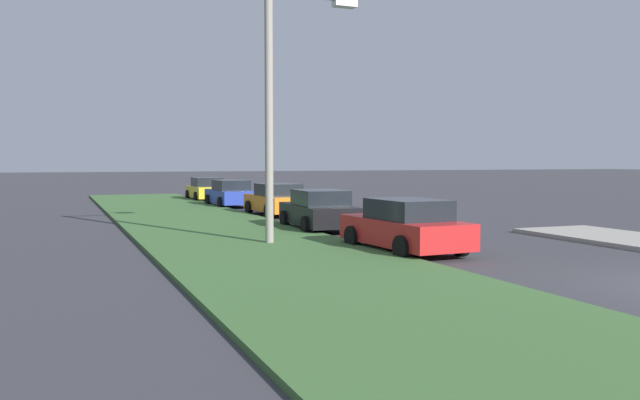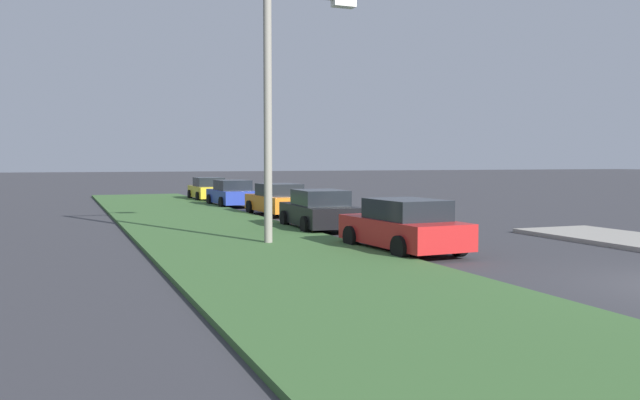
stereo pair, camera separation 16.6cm
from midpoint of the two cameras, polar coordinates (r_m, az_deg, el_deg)
The scene contains 7 objects.
grass_median at distance 19.97m, azimuth -6.58°, elevation -3.70°, with size 60.00×6.00×0.12m, color #3D6633.
parked_car_red at distance 18.42m, azimuth 7.03°, elevation -2.25°, with size 4.39×2.20×1.47m.
parked_car_black at distance 24.07m, azimuth -0.29°, elevation -0.91°, with size 4.40×2.21×1.47m.
parked_car_orange at distance 30.65m, azimuth -3.85°, elevation 0.00°, with size 4.37×2.16×1.47m.
parked_car_blue at distance 36.65m, azimuth -7.81°, elevation 0.53°, with size 4.35×2.11×1.47m.
parked_car_yellow at distance 42.60m, azimuth -9.81°, elevation 0.90°, with size 4.30×2.02×1.47m.
streetlight at distance 19.68m, azimuth -3.65°, elevation 8.84°, with size 0.37×2.87×7.50m.
Camera 1 is at (-9.09, 12.03, 2.51)m, focal length 37.41 mm.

